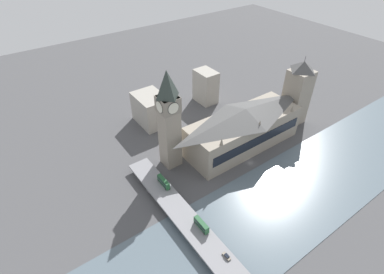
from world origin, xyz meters
TOP-DOWN VIEW (x-y plane):
  - ground_plane at (0.00, 0.00)m, footprint 600.00×600.00m
  - river_water at (-35.40, 0.00)m, footprint 58.80×360.00m
  - parliament_hall at (17.40, -8.00)m, footprint 29.26×83.47m
  - clock_tower at (30.82, 43.15)m, footprint 12.03×12.03m
  - victoria_tower at (17.45, -61.57)m, footprint 15.66×15.66m
  - road_bridge at (-35.40, 63.16)m, footprint 149.61×13.19m
  - double_decker_bus_lead at (11.98, 60.16)m, footprint 10.74×2.51m
  - double_decker_bus_rear at (-24.92, 59.99)m, footprint 10.12×2.61m
  - car_southbound_mid at (-44.79, 60.10)m, footprint 4.72×1.82m
  - city_block_west at (80.58, 29.70)m, footprint 28.09×20.66m
  - city_block_center at (82.02, -24.89)m, footprint 19.53×14.27m

SIDE VIEW (x-z plane):
  - ground_plane at x=0.00m, z-range 0.00..0.00m
  - river_water at x=-35.40m, z-range 0.00..0.30m
  - road_bridge at x=-35.40m, z-range 1.55..6.53m
  - car_southbound_mid at x=-44.79m, z-range 4.98..6.33m
  - double_decker_bus_rear at x=-24.92m, z-range 5.23..10.00m
  - double_decker_bus_lead at x=11.98m, z-range 5.24..10.13m
  - city_block_west at x=80.58m, z-range 0.00..23.56m
  - city_block_center at x=82.02m, z-range 0.00..28.20m
  - parliament_hall at x=17.40m, z-range -0.10..30.48m
  - victoria_tower at x=17.45m, z-range -2.00..52.31m
  - clock_tower at x=30.82m, z-range 2.16..68.99m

